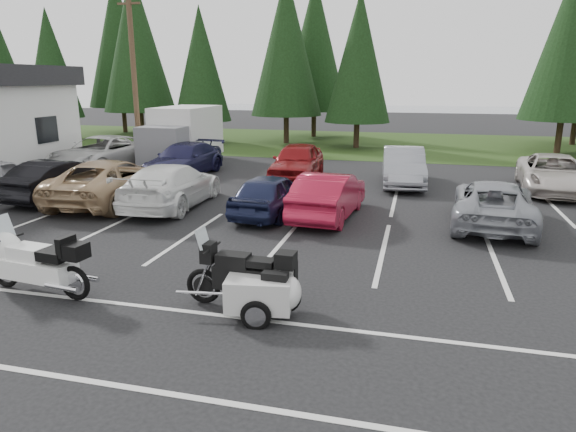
# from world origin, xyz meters

# --- Properties ---
(ground) EXTENTS (120.00, 120.00, 0.00)m
(ground) POSITION_xyz_m (0.00, 0.00, 0.00)
(ground) COLOR black
(ground) RESTS_ON ground
(grass_strip) EXTENTS (80.00, 16.00, 0.01)m
(grass_strip) POSITION_xyz_m (0.00, 24.00, 0.01)
(grass_strip) COLOR #233811
(grass_strip) RESTS_ON ground
(lake_water) EXTENTS (70.00, 50.00, 0.02)m
(lake_water) POSITION_xyz_m (4.00, 55.00, 0.00)
(lake_water) COLOR slate
(lake_water) RESTS_ON ground
(utility_pole) EXTENTS (1.60, 0.26, 9.00)m
(utility_pole) POSITION_xyz_m (-10.00, 12.00, 4.70)
(utility_pole) COLOR #473321
(utility_pole) RESTS_ON ground
(box_truck) EXTENTS (2.40, 5.60, 2.90)m
(box_truck) POSITION_xyz_m (-8.00, 12.50, 1.45)
(box_truck) COLOR silver
(box_truck) RESTS_ON ground
(stall_markings) EXTENTS (32.00, 16.00, 0.01)m
(stall_markings) POSITION_xyz_m (0.00, 2.00, 0.00)
(stall_markings) COLOR silver
(stall_markings) RESTS_ON ground
(conifer_1) EXTENTS (3.96, 3.96, 9.22)m
(conifer_1) POSITION_xyz_m (-22.00, 21.20, 5.39)
(conifer_1) COLOR #332316
(conifer_1) RESTS_ON ground
(conifer_2) EXTENTS (5.10, 5.10, 11.89)m
(conifer_2) POSITION_xyz_m (-16.00, 22.80, 6.95)
(conifer_2) COLOR #332316
(conifer_2) RESTS_ON ground
(conifer_3) EXTENTS (3.87, 3.87, 9.02)m
(conifer_3) POSITION_xyz_m (-10.50, 21.40, 5.27)
(conifer_3) COLOR #332316
(conifer_3) RESTS_ON ground
(conifer_4) EXTENTS (4.80, 4.80, 11.17)m
(conifer_4) POSITION_xyz_m (-5.00, 22.90, 6.53)
(conifer_4) COLOR #332316
(conifer_4) RESTS_ON ground
(conifer_5) EXTENTS (4.14, 4.14, 9.63)m
(conifer_5) POSITION_xyz_m (0.00, 21.60, 5.63)
(conifer_5) COLOR #332316
(conifer_5) RESTS_ON ground
(conifer_6) EXTENTS (4.93, 4.93, 11.48)m
(conifer_6) POSITION_xyz_m (12.00, 22.10, 6.71)
(conifer_6) COLOR #332316
(conifer_6) RESTS_ON ground
(conifer_back_a) EXTENTS (5.28, 5.28, 12.30)m
(conifer_back_a) POSITION_xyz_m (-20.00, 27.00, 7.19)
(conifer_back_a) COLOR #332316
(conifer_back_a) RESTS_ON ground
(conifer_back_b) EXTENTS (4.97, 4.97, 11.58)m
(conifer_back_b) POSITION_xyz_m (-4.00, 27.50, 6.77)
(conifer_back_b) COLOR #332316
(conifer_back_b) RESTS_ON ground
(car_near_1) EXTENTS (1.90, 4.55, 1.46)m
(car_near_1) POSITION_xyz_m (-8.73, 4.15, 0.73)
(car_near_1) COLOR black
(car_near_1) RESTS_ON ground
(car_near_2) EXTENTS (2.92, 5.73, 1.55)m
(car_near_2) POSITION_xyz_m (-6.60, 4.13, 0.78)
(car_near_2) COLOR tan
(car_near_2) RESTS_ON ground
(car_near_3) EXTENTS (2.32, 5.25, 1.50)m
(car_near_3) POSITION_xyz_m (-4.22, 4.07, 0.75)
(car_near_3) COLOR white
(car_near_3) RESTS_ON ground
(car_near_4) EXTENTS (1.95, 4.16, 1.38)m
(car_near_4) POSITION_xyz_m (-0.61, 3.83, 0.69)
(car_near_4) COLOR #181E3D
(car_near_4) RESTS_ON ground
(car_near_5) EXTENTS (1.88, 4.52, 1.45)m
(car_near_5) POSITION_xyz_m (1.26, 3.98, 0.73)
(car_near_5) COLOR maroon
(car_near_5) RESTS_ON ground
(car_near_6) EXTENTS (2.71, 5.10, 1.37)m
(car_near_6) POSITION_xyz_m (6.21, 4.29, 0.68)
(car_near_6) COLOR gray
(car_near_6) RESTS_ON ground
(car_far_0) EXTENTS (3.18, 6.16, 1.66)m
(car_far_0) POSITION_xyz_m (-10.75, 9.78, 0.83)
(car_far_0) COLOR silver
(car_far_0) RESTS_ON ground
(car_far_1) EXTENTS (2.41, 5.18, 1.47)m
(car_far_1) POSITION_xyz_m (-6.40, 9.65, 0.73)
(car_far_1) COLOR #171639
(car_far_1) RESTS_ON ground
(car_far_2) EXTENTS (2.04, 4.76, 1.60)m
(car_far_2) POSITION_xyz_m (-1.18, 9.97, 0.80)
(car_far_2) COLOR maroon
(car_far_2) RESTS_ON ground
(car_far_3) EXTENTS (2.00, 4.81, 1.55)m
(car_far_3) POSITION_xyz_m (3.36, 9.92, 0.77)
(car_far_3) COLOR gray
(car_far_3) RESTS_ON ground
(car_far_4) EXTENTS (2.82, 5.35, 1.43)m
(car_far_4) POSITION_xyz_m (9.08, 9.96, 0.72)
(car_far_4) COLOR #BEB5AE
(car_far_4) RESTS_ON ground
(touring_motorcycle) EXTENTS (2.94, 1.20, 1.58)m
(touring_motorcycle) POSITION_xyz_m (-3.44, -3.45, 0.79)
(touring_motorcycle) COLOR white
(touring_motorcycle) RESTS_ON ground
(cargo_trailer) EXTENTS (1.86, 1.22, 0.80)m
(cargo_trailer) POSITION_xyz_m (1.26, -3.37, 0.40)
(cargo_trailer) COLOR silver
(cargo_trailer) RESTS_ON ground
(adventure_motorcycle) EXTENTS (2.60, 0.97, 1.56)m
(adventure_motorcycle) POSITION_xyz_m (0.82, -3.07, 0.78)
(adventure_motorcycle) COLOR black
(adventure_motorcycle) RESTS_ON ground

